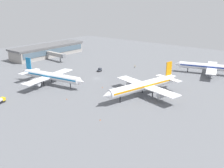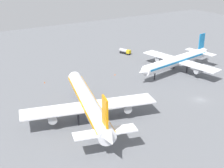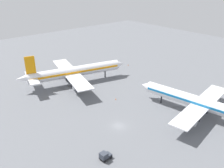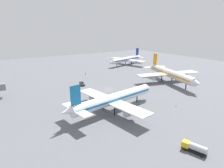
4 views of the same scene
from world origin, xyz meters
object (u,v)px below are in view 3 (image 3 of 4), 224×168
airplane_at_gate (198,102)px  airplane_taxiing (74,72)px  baggage_tug (105,156)px  safety_cone_far_side (160,84)px  safety_cone_near_gate (128,65)px  safety_cone_mid_apron (116,99)px

airplane_at_gate → airplane_taxiing: size_ratio=0.93×
airplane_at_gate → baggage_tug: airplane_at_gate is taller
baggage_tug → safety_cone_far_side: 53.65m
airplane_taxiing → safety_cone_near_gate: size_ratio=82.08×
airplane_taxiing → safety_cone_far_side: 38.96m
airplane_taxiing → safety_cone_mid_apron: 25.28m
airplane_taxiing → safety_cone_far_side: (27.64, -26.96, -5.23)m
safety_cone_mid_apron → airplane_at_gate: bearing=-62.9°
airplane_taxiing → safety_cone_near_gate: airplane_taxiing is taller
airplane_at_gate → safety_cone_near_gate: (17.67, 52.55, -4.78)m
baggage_tug → safety_cone_mid_apron: (24.98, 23.77, -0.86)m
airplane_at_gate → safety_cone_mid_apron: airplane_at_gate is taller
baggage_tug → safety_cone_far_side: size_ratio=5.53×
safety_cone_near_gate → safety_cone_far_side: (-7.25, -27.94, 0.00)m
baggage_tug → safety_cone_near_gate: 74.94m
safety_cone_near_gate → airplane_taxiing: bearing=-178.4°
airplane_at_gate → baggage_tug: size_ratio=13.82×
airplane_taxiing → baggage_tug: 53.06m
airplane_taxiing → safety_cone_mid_apron: size_ratio=82.08×
safety_cone_mid_apron → safety_cone_far_side: size_ratio=1.00×
airplane_at_gate → baggage_tug: 39.15m
airplane_at_gate → airplane_taxiing: airplane_taxiing is taller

